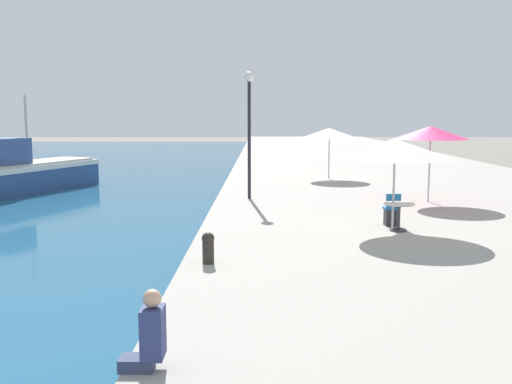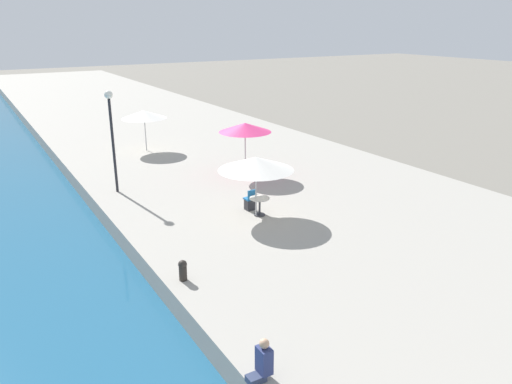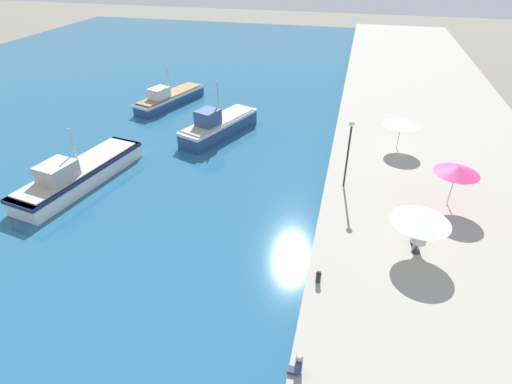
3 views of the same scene
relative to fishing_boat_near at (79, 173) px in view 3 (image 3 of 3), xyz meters
The scene contains 13 objects.
water_basin 21.95m from the fishing_boat_near, 120.86° to the left, with size 56.00×90.00×0.04m.
quay_promenade 31.10m from the fishing_boat_near, 37.26° to the left, with size 16.00×90.00×0.78m.
fishing_boat_near is the anchor object (origin of this frame).
fishing_boat_mid 12.18m from the fishing_boat_near, 55.79° to the left, with size 5.07×8.43×4.75m.
fishing_boat_far 16.06m from the fishing_boat_near, 91.64° to the left, with size 4.55×8.79×3.80m.
cafe_umbrella_pink 22.16m from the fishing_boat_near, ahead, with size 2.96×2.96×2.42m.
cafe_umbrella_white 24.50m from the fishing_boat_near, ahead, with size 2.59×2.59×2.65m.
cafe_umbrella_striped 23.77m from the fishing_boat_near, 23.94° to the left, with size 2.65×2.65×2.41m.
cafe_table 22.21m from the fishing_boat_near, ahead, with size 0.80×0.80×0.74m.
cafe_chair_left 22.10m from the fishing_boat_near, ahead, with size 0.42×0.45×0.91m.
person_at_quay 20.44m from the fishing_boat_near, 33.32° to the right, with size 0.54×0.36×0.99m.
mooring_bollard 18.42m from the fishing_boat_near, 19.95° to the right, with size 0.26×0.26×0.65m.
lamppost 18.45m from the fishing_boat_near, ahead, with size 0.36×0.36×4.56m.
Camera 3 is at (1.01, -2.18, 14.63)m, focal length 28.00 mm.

